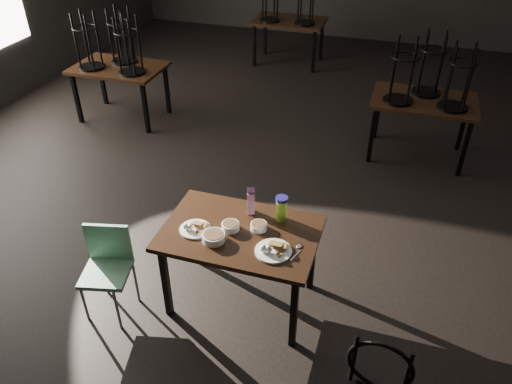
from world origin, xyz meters
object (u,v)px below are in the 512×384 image
(water_bottle, at_px, (282,208))
(school_chair, at_px, (107,263))
(main_table, at_px, (241,239))
(juice_carton, at_px, (251,201))

(water_bottle, distance_m, school_chair, 1.45)
(main_table, relative_size, juice_carton, 4.89)
(water_bottle, bearing_deg, juice_carton, 177.12)
(main_table, relative_size, water_bottle, 5.64)
(school_chair, bearing_deg, main_table, 7.07)
(juice_carton, bearing_deg, school_chair, -148.25)
(water_bottle, bearing_deg, main_table, -137.82)
(juice_carton, bearing_deg, main_table, -91.33)
(juice_carton, relative_size, water_bottle, 1.15)
(juice_carton, xyz_separation_m, school_chair, (-1.00, -0.62, -0.40))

